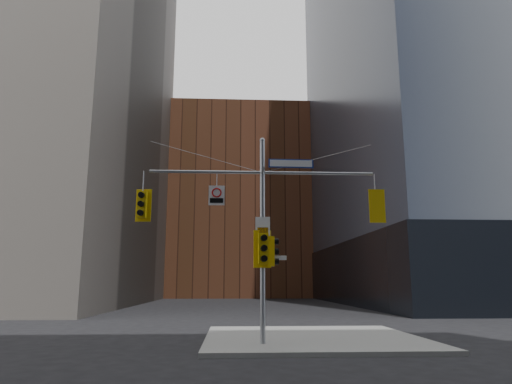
{
  "coord_description": "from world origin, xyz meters",
  "views": [
    {
      "loc": [
        -1.06,
        -13.81,
        2.16
      ],
      "look_at": [
        -0.23,
        2.0,
        5.29
      ],
      "focal_mm": 32.0,
      "sensor_mm": 36.0,
      "label": 1
    }
  ],
  "objects": [
    {
      "name": "sidewalk_corner",
      "position": [
        2.0,
        4.0,
        0.07
      ],
      "size": [
        8.0,
        8.0,
        0.15
      ],
      "primitive_type": "cube",
      "color": "gray",
      "rests_on": "ground"
    },
    {
      "name": "traffic_light_pole_front",
      "position": [
        -0.0,
        1.73,
        3.28
      ],
      "size": [
        0.61,
        0.51,
        1.29
      ],
      "rotation": [
        0.0,
        0.0,
        0.09
      ],
      "color": "#E0B60B",
      "rests_on": "ground"
    },
    {
      "name": "traffic_light_pole_side",
      "position": [
        0.32,
        2.0,
        3.2
      ],
      "size": [
        0.41,
        0.35,
        1.03
      ],
      "rotation": [
        0.0,
        0.0,
        1.63
      ],
      "color": "#E0B60B",
      "rests_on": "ground"
    },
    {
      "name": "traffic_light_west_arm",
      "position": [
        -4.19,
        2.01,
        4.8
      ],
      "size": [
        0.55,
        0.46,
        1.16
      ],
      "rotation": [
        0.0,
        0.0,
        -0.1
      ],
      "color": "#E0B60B",
      "rests_on": "ground"
    },
    {
      "name": "signal_assembly",
      "position": [
        0.0,
        1.99,
        4.42
      ],
      "size": [
        8.0,
        0.8,
        7.3
      ],
      "color": "#989BA1",
      "rests_on": "ground"
    },
    {
      "name": "regulatory_sign_pole",
      "position": [
        0.0,
        1.88,
        4.03
      ],
      "size": [
        0.51,
        0.09,
        0.67
      ],
      "rotation": [
        0.0,
        0.0,
        -0.11
      ],
      "color": "silver",
      "rests_on": "ground"
    },
    {
      "name": "ground",
      "position": [
        0.0,
        0.0,
        0.0
      ],
      "size": [
        160.0,
        160.0,
        0.0
      ],
      "primitive_type": "plane",
      "color": "black",
      "rests_on": "ground"
    },
    {
      "name": "street_sign_blade",
      "position": [
        1.04,
        2.0,
        6.35
      ],
      "size": [
        1.63,
        0.08,
        0.32
      ],
      "rotation": [
        0.0,
        0.0,
        0.02
      ],
      "color": "navy",
      "rests_on": "ground"
    },
    {
      "name": "traffic_light_east_arm",
      "position": [
        4.06,
        1.99,
        4.8
      ],
      "size": [
        0.57,
        0.45,
        1.2
      ],
      "rotation": [
        0.0,
        0.0,
        3.12
      ],
      "color": "#E0B60B",
      "rests_on": "ground"
    },
    {
      "name": "regulatory_sign_arm",
      "position": [
        -1.62,
        1.97,
        5.17
      ],
      "size": [
        0.56,
        0.06,
        0.7
      ],
      "rotation": [
        0.0,
        0.0,
        -0.01
      ],
      "color": "silver",
      "rests_on": "ground"
    },
    {
      "name": "brick_midrise",
      "position": [
        0.0,
        58.0,
        14.0
      ],
      "size": [
        26.0,
        20.0,
        28.0
      ],
      "primitive_type": "cube",
      "color": "brown",
      "rests_on": "ground"
    },
    {
      "name": "street_blade_ns",
      "position": [
        0.0,
        2.45,
        2.91
      ],
      "size": [
        0.04,
        0.74,
        0.15
      ],
      "rotation": [
        0.0,
        0.0,
        -0.02
      ],
      "color": "#145926",
      "rests_on": "ground"
    },
    {
      "name": "street_blade_ew",
      "position": [
        0.45,
        2.0,
        2.98
      ],
      "size": [
        0.77,
        0.09,
        0.15
      ],
      "rotation": [
        0.0,
        0.0,
        0.08
      ],
      "color": "silver",
      "rests_on": "ground"
    }
  ]
}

